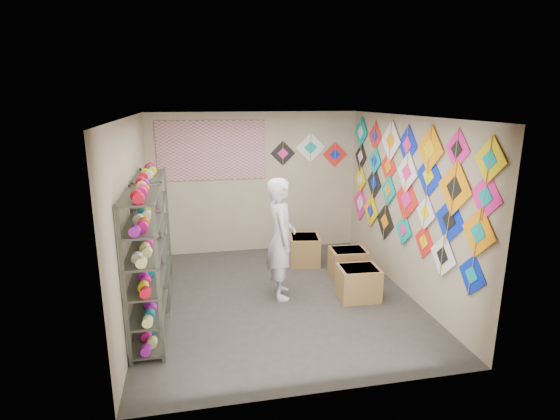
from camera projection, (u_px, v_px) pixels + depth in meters
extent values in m
plane|color=#33302C|center=(277.00, 298.00, 6.63)|extent=(4.50, 4.50, 0.00)
plane|color=tan|center=(255.00, 183.00, 8.43)|extent=(4.00, 0.00, 4.00)
plane|color=tan|center=(323.00, 271.00, 4.16)|extent=(4.00, 0.00, 4.00)
plane|color=tan|center=(133.00, 220.00, 5.91)|extent=(0.00, 4.50, 4.50)
plane|color=tan|center=(405.00, 205.00, 6.68)|extent=(0.00, 4.50, 4.50)
plane|color=slate|center=(277.00, 117.00, 5.96)|extent=(4.50, 4.50, 0.00)
cube|color=#4C5147|center=(146.00, 269.00, 5.24)|extent=(0.40, 1.10, 1.90)
cube|color=#4C5147|center=(154.00, 237.00, 6.48)|extent=(0.40, 1.10, 1.90)
cylinder|color=#E60F8C|center=(141.00, 278.00, 4.76)|extent=(0.12, 0.10, 0.12)
cylinder|color=#FF540D|center=(143.00, 271.00, 4.95)|extent=(0.12, 0.10, 0.12)
cylinder|color=yellow|center=(145.00, 265.00, 5.13)|extent=(0.12, 0.10, 0.12)
cylinder|color=silver|center=(146.00, 259.00, 5.31)|extent=(0.12, 0.10, 0.12)
cylinder|color=red|center=(148.00, 254.00, 5.49)|extent=(0.12, 0.10, 0.12)
cylinder|color=purple|center=(149.00, 249.00, 5.68)|extent=(0.12, 0.10, 0.12)
cylinder|color=#E7DF83|center=(151.00, 241.00, 6.00)|extent=(0.12, 0.10, 0.12)
cylinder|color=#106C82|center=(152.00, 236.00, 6.18)|extent=(0.12, 0.10, 0.12)
cylinder|color=#E60F8C|center=(153.00, 232.00, 6.36)|extent=(0.12, 0.10, 0.12)
cylinder|color=#FF540D|center=(154.00, 229.00, 6.54)|extent=(0.12, 0.10, 0.12)
cylinder|color=yellow|center=(155.00, 225.00, 6.73)|extent=(0.12, 0.10, 0.12)
cylinder|color=silver|center=(156.00, 222.00, 6.91)|extent=(0.12, 0.10, 0.12)
cube|color=#0A26C5|center=(472.00, 275.00, 5.12)|extent=(0.03, 0.53, 0.52)
cube|color=white|center=(443.00, 256.00, 5.68)|extent=(0.02, 0.60, 0.60)
cube|color=red|center=(424.00, 242.00, 6.16)|extent=(0.02, 0.52, 0.52)
cube|color=#01A5AC|center=(403.00, 230.00, 6.71)|extent=(0.03, 0.50, 0.50)
cube|color=black|center=(385.00, 222.00, 7.39)|extent=(0.01, 0.66, 0.66)
cube|color=yellow|center=(371.00, 211.00, 7.92)|extent=(0.01, 0.62, 0.62)
cube|color=#F61D96|center=(361.00, 203.00, 8.44)|extent=(0.03, 0.71, 0.71)
cube|color=orange|center=(478.00, 232.00, 4.94)|extent=(0.04, 0.60, 0.60)
cube|color=#0A26C5|center=(450.00, 220.00, 5.52)|extent=(0.04, 0.65, 0.65)
cube|color=white|center=(426.00, 213.00, 6.05)|extent=(0.02, 0.50, 0.50)
cube|color=red|center=(406.00, 199.00, 6.61)|extent=(0.04, 0.71, 0.71)
cube|color=#01A5AC|center=(388.00, 190.00, 7.17)|extent=(0.02, 0.53, 0.53)
cube|color=black|center=(374.00, 183.00, 7.76)|extent=(0.01, 0.61, 0.61)
cube|color=yellow|center=(360.00, 179.00, 8.34)|extent=(0.03, 0.53, 0.53)
cube|color=#F61D96|center=(486.00, 197.00, 4.81)|extent=(0.02, 0.55, 0.55)
cube|color=orange|center=(454.00, 188.00, 5.35)|extent=(0.02, 0.71, 0.71)
cube|color=#0A26C5|center=(429.00, 175.00, 5.95)|extent=(0.02, 0.64, 0.64)
cube|color=white|center=(407.00, 172.00, 6.51)|extent=(0.03, 0.63, 0.63)
cube|color=red|center=(388.00, 166.00, 7.17)|extent=(0.02, 0.57, 0.57)
cube|color=#01A5AC|center=(375.00, 161.00, 7.64)|extent=(0.01, 0.50, 0.50)
cube|color=black|center=(361.00, 156.00, 8.30)|extent=(0.04, 0.57, 0.57)
cube|color=yellow|center=(490.00, 160.00, 4.69)|extent=(0.02, 0.54, 0.54)
cube|color=#F61D96|center=(457.00, 149.00, 5.29)|extent=(0.01, 0.52, 0.52)
cube|color=orange|center=(430.00, 149.00, 5.85)|extent=(0.01, 0.66, 0.66)
cube|color=#0A26C5|center=(408.00, 145.00, 6.49)|extent=(0.01, 0.60, 0.60)
cube|color=white|center=(391.00, 141.00, 6.99)|extent=(0.01, 0.69, 0.69)
cube|color=red|center=(375.00, 136.00, 7.62)|extent=(0.02, 0.54, 0.54)
cube|color=#01A5AC|center=(361.00, 132.00, 8.19)|extent=(0.02, 0.59, 0.59)
cube|color=black|center=(283.00, 153.00, 8.38)|extent=(0.49, 0.02, 0.49)
cube|color=white|center=(311.00, 148.00, 8.46)|extent=(0.58, 0.02, 0.58)
cube|color=red|center=(335.00, 154.00, 8.60)|extent=(0.50, 0.02, 0.50)
cube|color=#6F4CA6|center=(212.00, 150.00, 8.09)|extent=(2.00, 0.01, 1.10)
imported|color=silver|center=(281.00, 238.00, 6.49)|extent=(0.75, 0.55, 1.84)
cube|color=olive|center=(358.00, 283.00, 6.56)|extent=(0.62, 0.52, 0.49)
cube|color=olive|center=(348.00, 263.00, 7.38)|extent=(0.62, 0.52, 0.48)
cube|color=olive|center=(304.00, 250.00, 7.96)|extent=(0.62, 0.67, 0.51)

